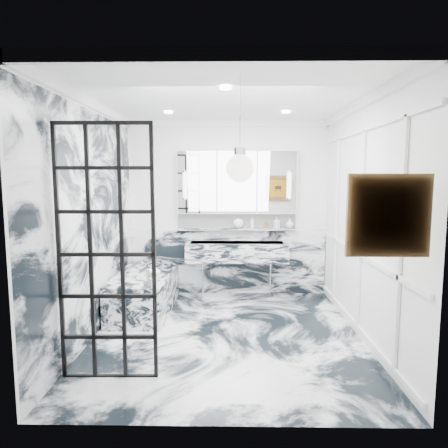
{
  "coord_description": "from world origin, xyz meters",
  "views": [
    {
      "loc": [
        0.05,
        -4.66,
        1.91
      ],
      "look_at": [
        -0.03,
        0.5,
        1.3
      ],
      "focal_mm": 32.0,
      "sensor_mm": 36.0,
      "label": 1
    }
  ],
  "objects_px": {
    "mirror_cabinet": "(237,182)",
    "crittall_door": "(106,254)",
    "trough_sink": "(237,252)",
    "bathtub": "(145,291)"
  },
  "relations": [
    {
      "from": "mirror_cabinet",
      "to": "bathtub",
      "type": "bearing_deg",
      "value": -147.94
    },
    {
      "from": "crittall_door",
      "to": "trough_sink",
      "type": "distance_m",
      "value": 2.92
    },
    {
      "from": "crittall_door",
      "to": "bathtub",
      "type": "xyz_separation_m",
      "value": [
        -0.07,
        1.94,
        -0.92
      ]
    },
    {
      "from": "trough_sink",
      "to": "mirror_cabinet",
      "type": "distance_m",
      "value": 1.1
    },
    {
      "from": "mirror_cabinet",
      "to": "crittall_door",
      "type": "bearing_deg",
      "value": -114.29
    },
    {
      "from": "mirror_cabinet",
      "to": "bathtub",
      "type": "distance_m",
      "value": 2.2
    },
    {
      "from": "trough_sink",
      "to": "bathtub",
      "type": "distance_m",
      "value": 1.55
    },
    {
      "from": "crittall_door",
      "to": "trough_sink",
      "type": "height_order",
      "value": "crittall_door"
    },
    {
      "from": "crittall_door",
      "to": "mirror_cabinet",
      "type": "bearing_deg",
      "value": 65.05
    },
    {
      "from": "trough_sink",
      "to": "mirror_cabinet",
      "type": "height_order",
      "value": "mirror_cabinet"
    }
  ]
}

